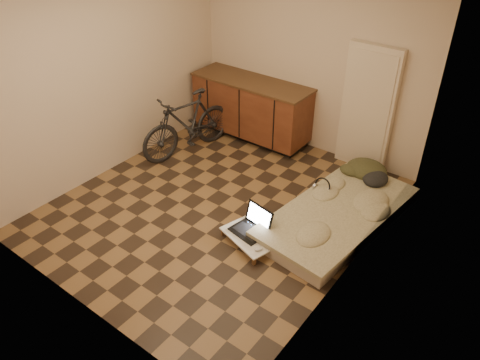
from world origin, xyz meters
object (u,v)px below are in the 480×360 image
Objects in this scene: lap_desk at (251,236)px; laptop at (252,226)px; bicycle at (187,121)px; futon at (338,215)px.

lap_desk is 0.11m from laptop.
laptop is (1.87, -1.01, -0.34)m from bicycle.
bicycle is 2.24m from lap_desk.
futon is at bearing 7.96° from bicycle.
bicycle is at bearing -177.12° from futon.
bicycle is 2.54m from futon.
laptop is (-0.05, 0.08, 0.07)m from lap_desk.
bicycle is at bearing 167.30° from lap_desk.
bicycle is at bearing 162.08° from laptop.
futon is 2.98× the size of lap_desk.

